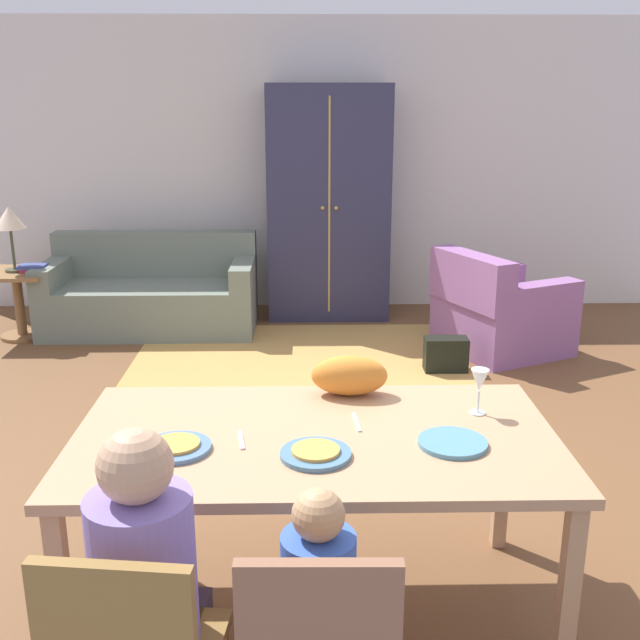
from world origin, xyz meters
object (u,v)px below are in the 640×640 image
object	(u,v)px
person_child	(318,634)
couch	(152,295)
plate_near_man	(176,448)
book_upper	(32,266)
plate_near_child	(316,454)
side_table	(18,295)
person_man	(151,612)
book_lower	(35,270)
plate_near_woman	(453,443)
armchair	(498,312)
wine_glass	(479,382)
armoire	(328,204)
cat	(349,376)
dining_table	(315,451)
table_lamp	(9,220)
handbag	(446,354)

from	to	relation	value
person_child	couch	distance (m)	4.76
plate_near_man	book_upper	world-z (taller)	plate_near_man
couch	book_upper	size ratio (longest dim) A/B	8.28
plate_near_child	person_child	world-z (taller)	person_child
person_child	side_table	bearing A→B (deg)	119.90
person_man	book_lower	distance (m)	4.65
plate_near_woman	book_upper	bearing A→B (deg)	127.21
book_upper	couch	bearing A→B (deg)	15.95
person_man	book_upper	world-z (taller)	person_man
side_table	book_lower	bearing A→B (deg)	-2.95
plate_near_woman	couch	size ratio (longest dim) A/B	0.14
plate_near_child	book_lower	world-z (taller)	plate_near_child
plate_near_child	side_table	bearing A→B (deg)	123.05
person_child	side_table	xyz separation A→B (m)	(-2.47, 4.29, -0.06)
person_man	armchair	xyz separation A→B (m)	(2.01, 3.87, -0.19)
plate_near_man	wine_glass	xyz separation A→B (m)	(1.14, 0.30, 0.12)
person_child	side_table	world-z (taller)	person_child
armchair	armoire	distance (m)	1.88
person_child	cat	bearing A→B (deg)	82.05
dining_table	plate_near_man	distance (m)	0.52
dining_table	cat	world-z (taller)	cat
plate_near_woman	table_lamp	size ratio (longest dim) A/B	0.46
cat	table_lamp	bearing A→B (deg)	131.60
plate_near_child	book_lower	distance (m)	4.43
person_child	plate_near_man	bearing A→B (deg)	131.50
book_lower	armchair	bearing A→B (deg)	-6.19
wine_glass	side_table	bearing A→B (deg)	132.23
wine_glass	couch	distance (m)	4.26
plate_near_child	side_table	xyz separation A→B (m)	(-2.47, 3.79, -0.39)
dining_table	book_upper	bearing A→B (deg)	122.75
side_table	book_upper	distance (m)	0.29
cat	armoire	xyz separation A→B (m)	(0.03, 3.90, 0.20)
book_upper	wine_glass	bearing A→B (deg)	-49.10
plate_near_man	table_lamp	distance (m)	4.23
person_man	person_child	bearing A→B (deg)	-0.57
book_upper	cat	bearing A→B (deg)	-52.48
person_man	book_upper	xyz separation A→B (m)	(-1.83, 4.28, 0.11)
plate_near_child	armoire	bearing A→B (deg)	87.69
person_child	table_lamp	size ratio (longest dim) A/B	1.71
plate_near_man	side_table	world-z (taller)	plate_near_man
wine_glass	armchair	world-z (taller)	wine_glass
plate_near_child	book_upper	distance (m)	4.44
person_child	person_man	bearing A→B (deg)	179.43
plate_near_child	couch	world-z (taller)	couch
dining_table	person_child	distance (m)	0.73
dining_table	book_lower	world-z (taller)	dining_table
handbag	couch	bearing A→B (deg)	154.33
dining_table	book_upper	size ratio (longest dim) A/B	8.18
couch	handbag	xyz separation A→B (m)	(2.41, -1.16, -0.17)
book_upper	handbag	xyz separation A→B (m)	(3.34, -0.89, -0.49)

